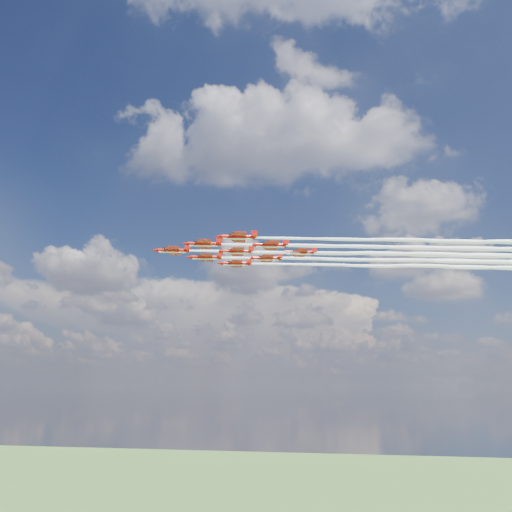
# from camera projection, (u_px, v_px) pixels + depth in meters

# --- Properties ---
(jet_lead) EXTENTS (130.29, 38.53, 2.73)m
(jet_lead) POSITION_uv_depth(u_px,v_px,m) (393.00, 254.00, 144.77)
(jet_lead) COLOR #A91009
(jet_row2_port) EXTENTS (130.29, 38.53, 2.73)m
(jet_row2_port) POSITION_uv_depth(u_px,v_px,m) (433.00, 248.00, 138.43)
(jet_row2_port) COLOR #A91009
(jet_row2_starb) EXTENTS (130.29, 38.53, 2.73)m
(jet_row2_starb) POSITION_uv_depth(u_px,v_px,m) (414.00, 261.00, 152.18)
(jet_row2_starb) COLOR #A91009
(jet_row3_port) EXTENTS (130.29, 38.53, 2.73)m
(jet_row3_port) POSITION_uv_depth(u_px,v_px,m) (477.00, 241.00, 132.09)
(jet_row3_port) COLOR #A91009
(jet_row3_centre) EXTENTS (130.29, 38.53, 2.73)m
(jet_row3_centre) POSITION_uv_depth(u_px,v_px,m) (453.00, 255.00, 145.84)
(jet_row3_centre) COLOR #A91009
(jet_row3_starb) EXTENTS (130.29, 38.53, 2.73)m
(jet_row3_starb) POSITION_uv_depth(u_px,v_px,m) (434.00, 266.00, 159.59)
(jet_row3_starb) COLOR #A91009
(jet_row4_port) EXTENTS (130.29, 38.53, 2.73)m
(jet_row4_port) POSITION_uv_depth(u_px,v_px,m) (496.00, 249.00, 139.49)
(jet_row4_port) COLOR #A91009
(jet_row4_starb) EXTENTS (130.29, 38.53, 2.73)m
(jet_row4_starb) POSITION_uv_depth(u_px,v_px,m) (472.00, 261.00, 153.24)
(jet_row4_starb) COLOR #A91009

